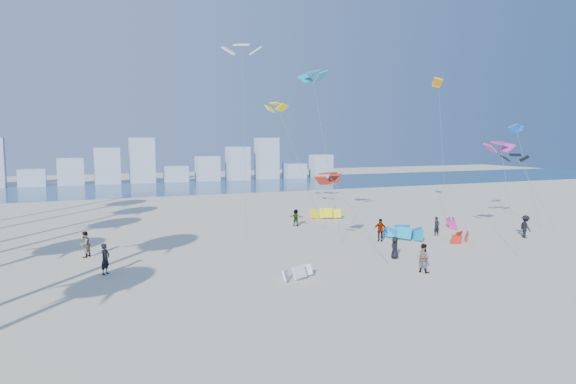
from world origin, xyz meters
name	(u,v)px	position (x,y,z in m)	size (l,w,h in m)	color
ground	(371,338)	(0.00, 0.00, 0.00)	(220.00, 220.00, 0.00)	beige
ocean	(142,188)	(0.00, 72.00, 0.01)	(220.00, 220.00, 0.00)	navy
kitesurfer_near	(105,259)	(-9.53, 15.13, 0.96)	(0.70, 0.46, 1.92)	black
kitesurfer_mid	(423,258)	(8.74, 7.97, 0.91)	(0.88, 0.69, 1.82)	gray
kitesurfers_far	(360,230)	(10.31, 18.30, 0.89)	(35.27, 16.16, 1.91)	black
grounded_kites	(388,230)	(13.77, 19.39, 0.48)	(23.18, 21.86, 1.04)	silver
flying_kites	(362,100)	(12.21, 21.43, 11.63)	(28.97, 20.53, 17.21)	red
distant_skyline	(128,167)	(-1.19, 82.00, 3.09)	(85.00, 3.00, 8.40)	#9EADBF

